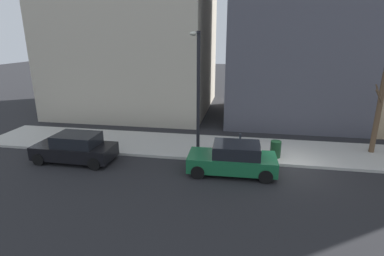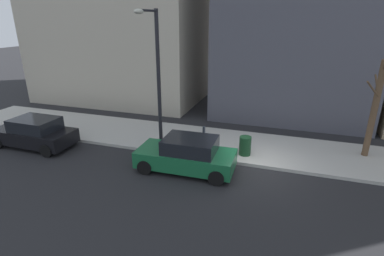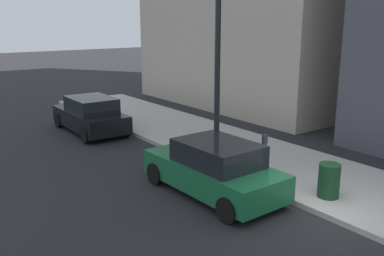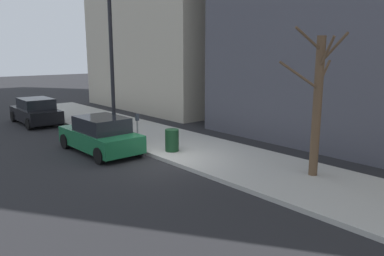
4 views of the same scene
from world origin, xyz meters
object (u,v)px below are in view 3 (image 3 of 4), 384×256
parked_car_green (214,169)px  streetlamp (211,41)px  parking_meter (264,152)px  parked_car_black (91,115)px  trash_bin (329,180)px

parked_car_green → streetlamp: size_ratio=0.65×
parking_meter → streetlamp: (-0.17, 2.26, 3.04)m
parking_meter → streetlamp: bearing=94.2°
parked_car_black → streetlamp: streetlamp is taller
parked_car_green → parked_car_black: size_ratio=1.00×
streetlamp → trash_bin: (0.62, -4.16, -3.42)m
parking_meter → streetlamp: 3.79m
parked_car_black → parking_meter: bearing=-78.9°
trash_bin → parked_car_green: bearing=133.4°
parking_meter → trash_bin: 1.99m
parking_meter → streetlamp: size_ratio=0.21×
parked_car_green → parked_car_black: bearing=88.4°
parking_meter → streetlamp: streetlamp is taller
streetlamp → trash_bin: 5.42m
parked_car_black → parking_meter: (1.56, -8.57, 0.24)m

